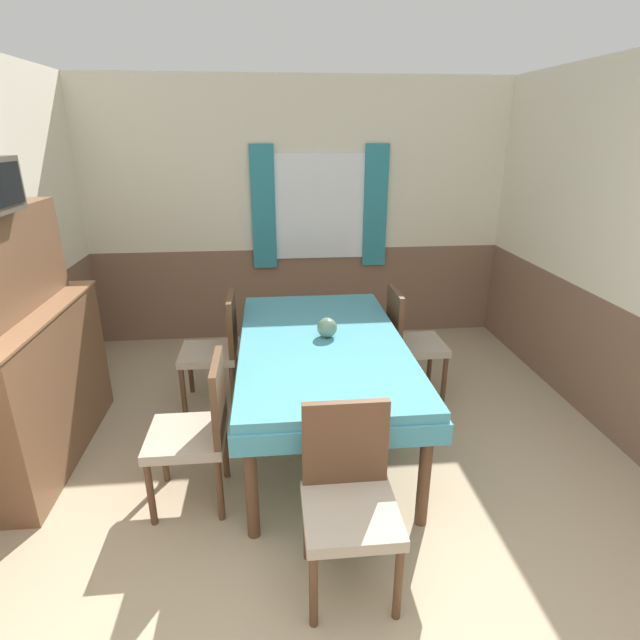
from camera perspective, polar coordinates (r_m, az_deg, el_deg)
wall_back at (r=5.18m, az=-2.29°, el=11.97°), size 4.60×0.09×2.60m
wall_right at (r=4.05m, az=31.42°, el=6.43°), size 0.05×4.27×2.60m
dining_table at (r=3.43m, az=0.24°, el=-3.92°), size 1.13×2.02×0.76m
chair_left_near at (r=3.02m, az=-13.79°, el=-11.83°), size 0.44×0.44×0.92m
chair_left_far at (r=4.04m, az=-11.71°, el=-2.96°), size 0.44×0.44×0.92m
chair_right_far at (r=4.16m, az=10.14°, el=-2.12°), size 0.44×0.44×0.92m
chair_head_near at (r=2.49m, az=3.29°, el=-19.20°), size 0.44×0.44×0.92m
sideboard at (r=3.72m, az=-30.39°, el=-4.03°), size 0.46×1.45×1.67m
vase at (r=3.42m, az=0.81°, el=-0.87°), size 0.14×0.14×0.14m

